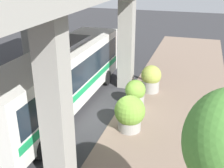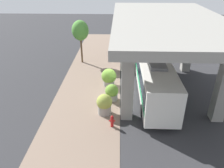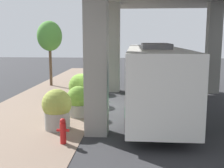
{
  "view_description": "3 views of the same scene",
  "coord_description": "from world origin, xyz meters",
  "views": [
    {
      "loc": [
        -3.94,
        12.16,
        7.42
      ],
      "look_at": [
        0.05,
        -0.28,
        1.93
      ],
      "focal_mm": 45.0,
      "sensor_mm": 36.0,
      "label": 1
    },
    {
      "loc": [
        -0.15,
        -18.86,
        10.47
      ],
      "look_at": [
        -0.74,
        -1.68,
        1.38
      ],
      "focal_mm": 35.0,
      "sensor_mm": 36.0,
      "label": 2
    },
    {
      "loc": [
        1.97,
        -15.6,
        3.87
      ],
      "look_at": [
        0.72,
        0.42,
        1.23
      ],
      "focal_mm": 45.0,
      "sensor_mm": 36.0,
      "label": 3
    }
  ],
  "objects": [
    {
      "name": "planter_back",
      "position": [
        -0.75,
        -2.12,
        0.75
      ],
      "size": [
        1.17,
        1.17,
        1.52
      ],
      "color": "gray",
      "rests_on": "ground"
    },
    {
      "name": "sidewalk_strip",
      "position": [
        -3.0,
        0.0,
        0.01
      ],
      "size": [
        6.0,
        40.0,
        0.02
      ],
      "color": "#7A6656",
      "rests_on": "ground"
    },
    {
      "name": "planter_front",
      "position": [
        -1.13,
        0.62,
        0.91
      ],
      "size": [
        1.49,
        1.49,
        1.8
      ],
      "color": "gray",
      "rests_on": "ground"
    },
    {
      "name": "planter_middle",
      "position": [
        -1.26,
        -4.23,
        0.89
      ],
      "size": [
        1.26,
        1.26,
        1.75
      ],
      "color": "gray",
      "rests_on": "ground"
    },
    {
      "name": "ground_plane",
      "position": [
        0.0,
        0.0,
        0.0
      ],
      "size": [
        80.0,
        80.0,
        0.0
      ],
      "primitive_type": "plane",
      "color": "#2D2D30",
      "rests_on": "ground"
    },
    {
      "name": "street_tree_near",
      "position": [
        -4.79,
        6.71,
        3.99
      ],
      "size": [
        1.99,
        1.99,
        5.23
      ],
      "color": "brown",
      "rests_on": "ground"
    },
    {
      "name": "bus",
      "position": [
        3.02,
        -0.47,
        1.96
      ],
      "size": [
        2.75,
        12.31,
        3.61
      ],
      "color": "silver",
      "rests_on": "ground"
    },
    {
      "name": "fire_hydrant",
      "position": [
        -0.59,
        -5.89,
        0.5
      ],
      "size": [
        0.47,
        0.22,
        0.98
      ],
      "color": "#B21919",
      "rests_on": "ground"
    }
  ]
}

